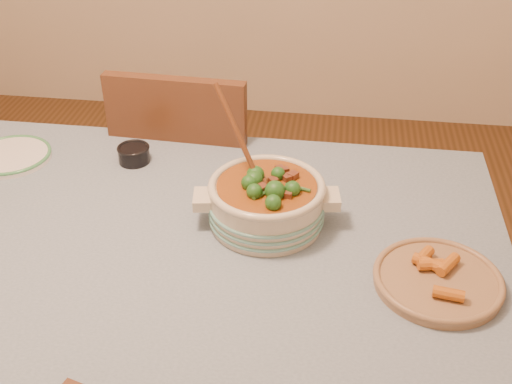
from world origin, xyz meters
TOP-DOWN VIEW (x-y plane):
  - dining_table at (0.00, 0.00)m, footprint 1.68×1.08m
  - stew_casserole at (0.22, 0.08)m, footprint 0.38×0.33m
  - white_plate at (-0.59, 0.30)m, footprint 0.26×0.26m
  - condiment_bowl at (-0.21, 0.34)m, footprint 0.12×0.12m
  - fried_plate at (0.64, -0.10)m, footprint 0.31×0.31m
  - chair_far at (-0.11, 0.61)m, footprint 0.47×0.47m

SIDE VIEW (x-z plane):
  - chair_far at x=-0.11m, z-range 0.06..1.03m
  - dining_table at x=0.00m, z-range 0.29..1.04m
  - white_plate at x=-0.59m, z-range 0.76..0.78m
  - fried_plate at x=0.64m, z-range 0.75..0.80m
  - condiment_bowl at x=-0.21m, z-range 0.76..0.81m
  - stew_casserole at x=0.22m, z-range 0.65..1.01m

